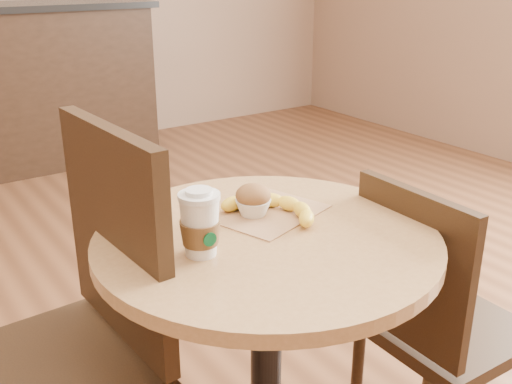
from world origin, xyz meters
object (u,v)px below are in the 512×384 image
Objects in this scene: chair_left at (68,349)px; banana at (272,210)px; chair_right at (433,321)px; muffin at (253,200)px; cafe_table at (266,321)px; coffee_cup at (200,226)px.

banana is (0.45, -0.08, 0.23)m from chair_left.
chair_right is 10.17× the size of muffin.
chair_right is at bearing -15.75° from cafe_table.
banana is (-0.37, 0.18, 0.32)m from chair_right.
coffee_cup is 0.23m from banana.
chair_left is 4.49× the size of banana.
banana is at bearing 18.56° from coffee_cup.
chair_right is at bearing 69.51° from chair_left.
chair_right is 6.08× the size of coffee_cup.
muffin is (-0.39, 0.21, 0.34)m from chair_right.
chair_left is (-0.39, 0.14, 0.00)m from cafe_table.
muffin is at bearing 72.56° from cafe_table.
chair_right is at bearing -28.41° from muffin.
cafe_table is 5.62× the size of coffee_cup.
chair_left is at bearing 160.17° from cafe_table.
cafe_table is 0.27m from muffin.
cafe_table is at bearing 3.41° from coffee_cup.
muffin is (0.42, -0.05, 0.25)m from chair_left.
coffee_cup is (0.24, -0.15, 0.27)m from chair_left.
muffin is at bearing 80.72° from chair_left.
cafe_table is 0.76× the size of chair_left.
chair_left is at bearing 73.40° from chair_right.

